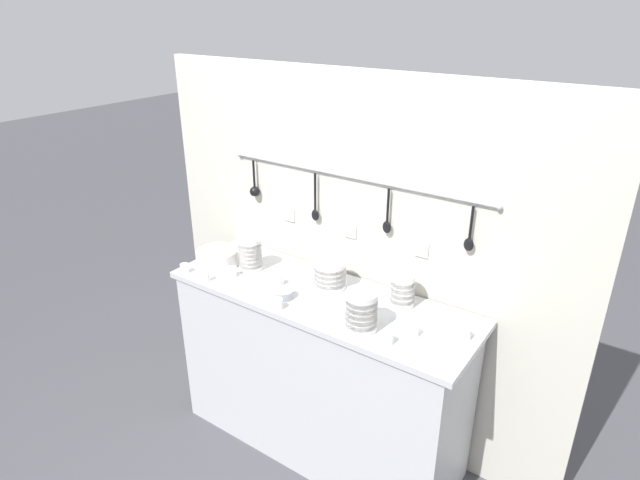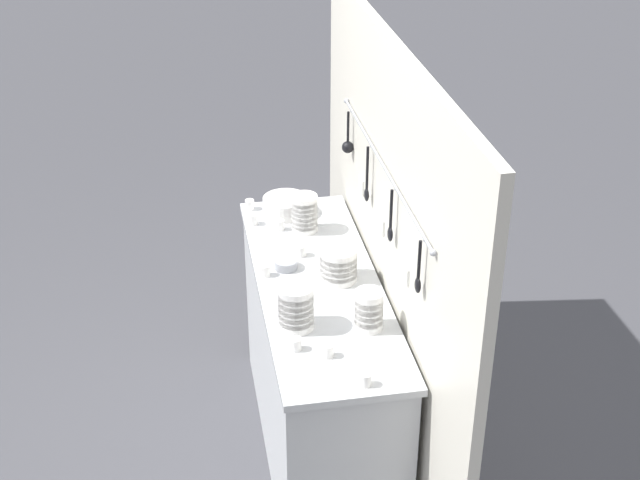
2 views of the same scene
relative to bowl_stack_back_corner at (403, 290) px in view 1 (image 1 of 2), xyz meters
name	(u,v)px [view 1 (image 1 of 2)]	position (x,y,z in m)	size (l,w,h in m)	color
ground_plane	(320,441)	(-0.37, -0.13, -1.01)	(20.00, 20.00, 0.00)	#424247
counter	(320,373)	(-0.37, -0.13, -0.55)	(1.55, 0.51, 0.93)	#B7BABC
back_wall	(352,264)	(-0.37, 0.16, -0.04)	(2.35, 0.09, 1.95)	beige
bowl_stack_back_corner	(403,290)	(0.00, 0.00, 0.00)	(0.11, 0.11, 0.16)	white
bowl_stack_tall_left	(329,274)	(-0.37, -0.05, -0.01)	(0.16, 0.16, 0.15)	white
bowl_stack_short_front	(250,254)	(-0.82, -0.12, 0.01)	(0.12, 0.12, 0.18)	white
bowl_stack_wide_centre	(361,311)	(-0.06, -0.27, 0.01)	(0.14, 0.14, 0.18)	white
plate_stack	(217,258)	(-1.00, -0.18, -0.04)	(0.22, 0.22, 0.08)	white
steel_mixing_bowl	(284,294)	(-0.50, -0.25, -0.06)	(0.10, 0.10, 0.04)	#93969E
cup_front_left	(414,331)	(0.15, -0.19, -0.06)	(0.04, 0.04, 0.05)	white
cup_edge_near	(388,338)	(0.09, -0.30, -0.06)	(0.04, 0.04, 0.05)	white
cup_front_right	(233,272)	(-0.84, -0.23, -0.06)	(0.04, 0.04, 0.05)	white
cup_edge_far	(279,280)	(-0.59, -0.17, -0.06)	(0.04, 0.04, 0.05)	white
cup_back_right	(466,334)	(0.34, -0.09, -0.06)	(0.04, 0.04, 0.05)	white
cup_centre	(185,268)	(-1.07, -0.35, -0.06)	(0.04, 0.04, 0.05)	white
cup_mid_row	(278,304)	(-0.45, -0.35, -0.06)	(0.04, 0.04, 0.05)	white
cup_by_caddy	(206,277)	(-0.92, -0.35, -0.06)	(0.04, 0.04, 0.05)	white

